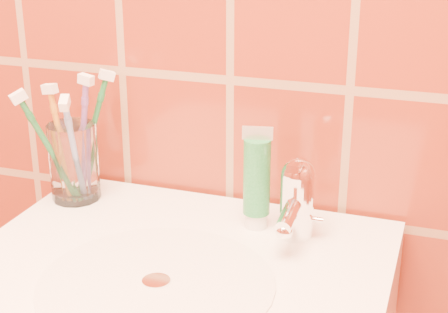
% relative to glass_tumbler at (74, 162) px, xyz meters
% --- Properties ---
extents(glass_tumbler, '(0.10, 0.10, 0.12)m').
position_rel_glass_tumbler_xyz_m(glass_tumbler, '(0.00, 0.00, 0.00)').
color(glass_tumbler, white).
rests_on(glass_tumbler, pedestal_sink).
extents(toothpaste_tube, '(0.04, 0.04, 0.15)m').
position_rel_glass_tumbler_xyz_m(toothpaste_tube, '(0.30, -0.00, 0.01)').
color(toothpaste_tube, white).
rests_on(toothpaste_tube, pedestal_sink).
extents(faucet, '(0.05, 0.11, 0.12)m').
position_rel_glass_tumbler_xyz_m(faucet, '(0.36, -0.02, 0.00)').
color(faucet, white).
rests_on(faucet, pedestal_sink).
extents(toothbrush_0, '(0.06, 0.06, 0.21)m').
position_rel_glass_tumbler_xyz_m(toothbrush_0, '(0.02, 0.01, 0.04)').
color(toothbrush_0, '#724493').
rests_on(toothbrush_0, glass_tumbler).
extents(toothbrush_1, '(0.16, 0.17, 0.21)m').
position_rel_glass_tumbler_xyz_m(toothbrush_1, '(-0.02, -0.04, 0.03)').
color(toothbrush_1, '#1C6A33').
rests_on(toothbrush_1, glass_tumbler).
extents(toothbrush_2, '(0.06, 0.06, 0.20)m').
position_rel_glass_tumbler_xyz_m(toothbrush_2, '(-0.01, -0.01, 0.03)').
color(toothbrush_2, '#C57D22').
rests_on(toothbrush_2, glass_tumbler).
extents(toothbrush_3, '(0.14, 0.14, 0.22)m').
position_rel_glass_tumbler_xyz_m(toothbrush_3, '(0.02, 0.03, 0.04)').
color(toothbrush_3, '#1E7037').
rests_on(toothbrush_3, glass_tumbler).
extents(toothbrush_4, '(0.10, 0.17, 0.22)m').
position_rel_glass_tumbler_xyz_m(toothbrush_4, '(0.02, -0.03, 0.03)').
color(toothbrush_4, '#738FCD').
rests_on(toothbrush_4, glass_tumbler).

